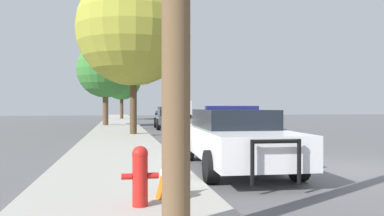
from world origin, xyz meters
name	(u,v)px	position (x,y,z in m)	size (l,w,h in m)	color
ground_plane	(341,170)	(0.00, 0.00, 0.00)	(110.00, 110.00, 0.00)	#565659
sidewalk_left	(119,175)	(-5.10, 0.00, 0.07)	(3.00, 110.00, 0.13)	#A3A099
police_car	(234,137)	(-2.40, 0.63, 0.75)	(2.19, 5.26, 1.50)	white
fire_hydrant	(140,174)	(-4.82, -2.79, 0.57)	(0.50, 0.22, 0.82)	red
traffic_light	(154,71)	(-2.73, 17.14, 3.88)	(3.50, 0.35, 5.34)	#424247
car_background_midblock	(170,118)	(-1.77, 16.74, 0.71)	(2.02, 4.36, 1.31)	#474C51
car_background_distant	(165,113)	(0.26, 35.73, 0.76)	(1.99, 4.64, 1.44)	navy
box_truck	(177,104)	(2.37, 40.18, 1.74)	(2.74, 6.74, 3.28)	silver
tree_sidewalk_mid	(105,70)	(-6.03, 19.97, 4.16)	(4.12, 4.12, 6.11)	brown
tree_sidewalk_far	(122,81)	(-4.75, 34.35, 4.34)	(4.25, 4.25, 6.35)	#4C3823
tree_sidewalk_near	(133,30)	(-4.38, 10.74, 5.28)	(5.56, 5.56, 7.93)	#4C3823
traffic_cone	(167,174)	(-4.39, -2.37, 0.47)	(0.35, 0.35, 0.68)	orange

